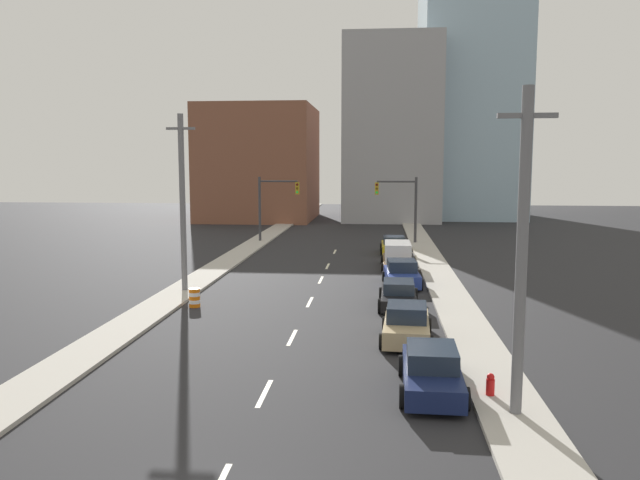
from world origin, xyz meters
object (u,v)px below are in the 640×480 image
at_px(utility_pole_right_near, 522,252).
at_px(fire_hydrant, 490,387).
at_px(utility_pole_left_mid, 183,202).
at_px(sedan_black, 399,295).
at_px(traffic_barrel, 195,298).
at_px(sedan_yellow, 394,246).
at_px(sedan_navy, 432,371).
at_px(traffic_signal_right, 404,201).
at_px(traffic_signal_left, 271,200).
at_px(box_truck_brown, 397,256).
at_px(sedan_blue, 402,274).
at_px(sedan_tan, 407,324).

relative_size(utility_pole_right_near, fire_hydrant, 11.11).
xyz_separation_m(utility_pole_left_mid, sedan_black, (11.89, -2.59, -4.45)).
height_order(utility_pole_left_mid, traffic_barrel, utility_pole_left_mid).
xyz_separation_m(utility_pole_right_near, sedan_yellow, (-2.69, 32.48, -4.12)).
bearing_deg(sedan_navy, sedan_black, 94.68).
bearing_deg(sedan_black, traffic_signal_right, 88.60).
bearing_deg(utility_pole_left_mid, fire_hydrant, -46.07).
bearing_deg(sedan_black, traffic_signal_left, 114.58).
bearing_deg(traffic_barrel, traffic_signal_left, 91.27).
relative_size(traffic_signal_right, fire_hydrant, 7.18).
height_order(traffic_signal_left, sedan_navy, traffic_signal_left).
bearing_deg(traffic_barrel, sedan_navy, -44.66).
relative_size(traffic_signal_left, utility_pole_left_mid, 0.61).
distance_m(fire_hydrant, sedan_navy, 1.84).
bearing_deg(traffic_barrel, utility_pole_right_near, -43.82).
height_order(traffic_barrel, sedan_black, sedan_black).
distance_m(traffic_signal_right, traffic_barrel, 28.83).
distance_m(utility_pole_right_near, sedan_black, 14.48).
distance_m(traffic_signal_left, traffic_signal_right, 12.07).
bearing_deg(box_truck_brown, utility_pole_left_mid, -143.35).
xyz_separation_m(sedan_black, box_truck_brown, (0.29, 11.71, 0.24)).
bearing_deg(sedan_blue, traffic_barrel, -151.49).
relative_size(utility_pole_left_mid, sedan_black, 2.14).
height_order(utility_pole_left_mid, sedan_tan, utility_pole_left_mid).
relative_size(traffic_signal_right, sedan_blue, 1.35).
bearing_deg(traffic_signal_right, sedan_blue, -92.50).
relative_size(utility_pole_left_mid, sedan_blue, 2.22).
relative_size(utility_pole_right_near, utility_pole_left_mid, 0.94).
height_order(utility_pole_left_mid, fire_hydrant, utility_pole_left_mid).
xyz_separation_m(sedan_black, sedan_yellow, (0.22, 18.91, 0.02)).
bearing_deg(sedan_tan, utility_pole_left_mid, 147.49).
bearing_deg(utility_pole_right_near, sedan_black, 102.08).
relative_size(sedan_black, box_truck_brown, 0.81).
bearing_deg(traffic_signal_right, utility_pole_left_mid, -120.00).
xyz_separation_m(traffic_signal_right, utility_pole_left_mid, (-13.11, -22.70, 1.22)).
xyz_separation_m(utility_pole_right_near, sedan_navy, (-2.23, 1.83, -4.10)).
relative_size(traffic_barrel, sedan_yellow, 0.22).
distance_m(traffic_barrel, sedan_black, 10.32).
bearing_deg(sedan_yellow, sedan_tan, -90.76).
relative_size(fire_hydrant, sedan_tan, 0.19).
relative_size(utility_pole_left_mid, traffic_barrel, 10.44).
xyz_separation_m(traffic_signal_right, sedan_navy, (-0.55, -37.03, -3.18)).
height_order(utility_pole_left_mid, sedan_black, utility_pole_left_mid).
height_order(traffic_signal_right, utility_pole_left_mid, utility_pole_left_mid).
height_order(utility_pole_right_near, sedan_yellow, utility_pole_right_near).
distance_m(utility_pole_right_near, sedan_tan, 9.02).
distance_m(traffic_signal_left, sedan_black, 27.71).
bearing_deg(sedan_tan, utility_pole_right_near, -66.75).
relative_size(sedan_tan, sedan_blue, 0.99).
bearing_deg(traffic_signal_left, utility_pole_left_mid, -92.61).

